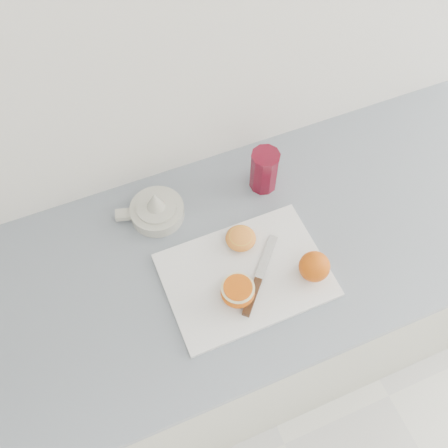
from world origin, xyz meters
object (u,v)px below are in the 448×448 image
at_px(cutting_board, 246,275).
at_px(red_tumbler, 264,171).
at_px(counter, 245,312).
at_px(half_orange, 238,292).
at_px(citrus_juicer, 156,210).

height_order(cutting_board, red_tumbler, red_tumbler).
xyz_separation_m(counter, cutting_board, (-0.05, -0.07, 0.45)).
bearing_deg(red_tumbler, half_orange, -125.05).
bearing_deg(cutting_board, half_orange, -132.46).
relative_size(cutting_board, citrus_juicer, 2.19).
bearing_deg(citrus_juicer, counter, -42.49).
bearing_deg(citrus_juicer, half_orange, -71.11).
bearing_deg(counter, half_orange, -127.65).
height_order(half_orange, red_tumbler, red_tumbler).
bearing_deg(half_orange, cutting_board, 47.54).
distance_m(half_orange, red_tumbler, 0.34).
bearing_deg(half_orange, citrus_juicer, 108.89).
distance_m(counter, red_tumbler, 0.53).
height_order(cutting_board, citrus_juicer, citrus_juicer).
bearing_deg(red_tumbler, counter, -123.02).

